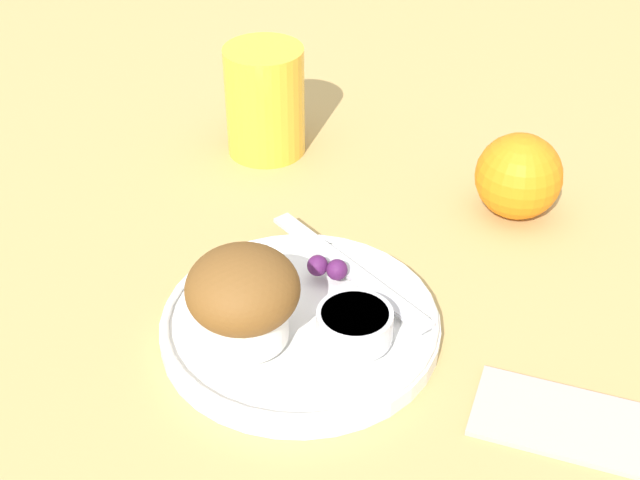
{
  "coord_description": "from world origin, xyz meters",
  "views": [
    {
      "loc": [
        0.17,
        -0.48,
        0.46
      ],
      "look_at": [
        -0.02,
        0.03,
        0.06
      ],
      "focal_mm": 50.0,
      "sensor_mm": 36.0,
      "label": 1
    }
  ],
  "objects_px": {
    "muffin": "(243,297)",
    "juice_glass": "(265,101)",
    "butter_knife": "(351,269)",
    "orange_fruit": "(519,176)"
  },
  "relations": [
    {
      "from": "muffin",
      "to": "orange_fruit",
      "type": "relative_size",
      "value": 1.05
    },
    {
      "from": "muffin",
      "to": "juice_glass",
      "type": "distance_m",
      "value": 0.3
    },
    {
      "from": "muffin",
      "to": "juice_glass",
      "type": "relative_size",
      "value": 0.74
    },
    {
      "from": "muffin",
      "to": "juice_glass",
      "type": "bearing_deg",
      "value": 109.61
    },
    {
      "from": "muffin",
      "to": "orange_fruit",
      "type": "height_order",
      "value": "muffin"
    },
    {
      "from": "muffin",
      "to": "butter_knife",
      "type": "distance_m",
      "value": 0.11
    },
    {
      "from": "butter_knife",
      "to": "orange_fruit",
      "type": "distance_m",
      "value": 0.19
    },
    {
      "from": "juice_glass",
      "to": "muffin",
      "type": "bearing_deg",
      "value": -70.39
    },
    {
      "from": "butter_knife",
      "to": "orange_fruit",
      "type": "height_order",
      "value": "orange_fruit"
    },
    {
      "from": "orange_fruit",
      "to": "muffin",
      "type": "bearing_deg",
      "value": -121.13
    }
  ]
}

